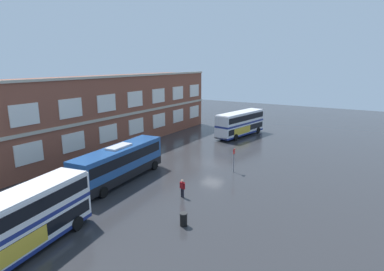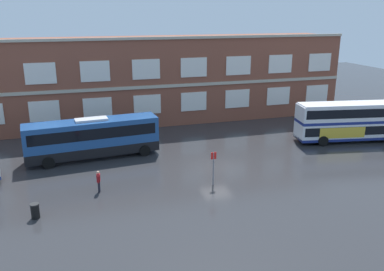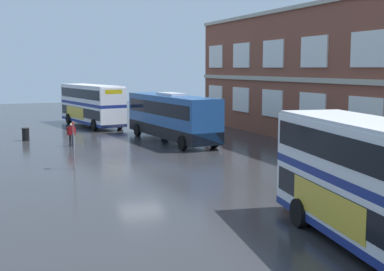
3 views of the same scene
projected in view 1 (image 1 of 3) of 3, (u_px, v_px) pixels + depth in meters
name	position (u px, v px, depth m)	size (l,w,h in m)	color
ground_plane	(198.00, 161.00, 39.85)	(120.00, 120.00, 0.00)	#2B2B2D
brick_terminal_building	(102.00, 112.00, 46.26)	(44.85, 8.19, 10.42)	brown
double_decker_near	(16.00, 224.00, 19.88)	(11.28, 4.47, 4.07)	silver
double_decker_middle	(240.00, 123.00, 53.09)	(11.27, 4.36, 4.07)	silver
touring_coach	(120.00, 163.00, 32.71)	(12.19, 3.76, 3.80)	navy
waiting_passenger	(182.00, 188.00, 28.91)	(0.30, 0.64, 1.70)	black
bus_stand_flag	(234.00, 158.00, 35.41)	(0.44, 0.10, 2.70)	slate
station_litter_bin	(184.00, 219.00, 23.90)	(0.60, 0.60, 1.03)	black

